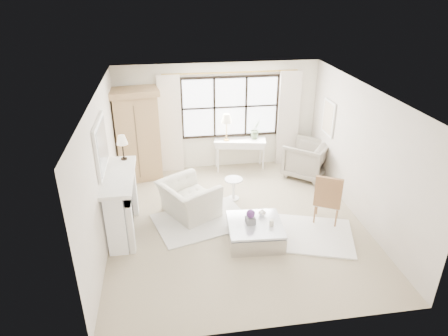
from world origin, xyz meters
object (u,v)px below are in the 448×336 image
at_px(console_table, 240,154).
at_px(coffee_table, 255,232).
at_px(armoire, 137,135).
at_px(club_armchair, 189,199).

bearing_deg(console_table, coffee_table, -84.41).
xyz_separation_m(console_table, coffee_table, (-0.30, -3.17, -0.22)).
bearing_deg(armoire, coffee_table, -62.58).
xyz_separation_m(club_armchair, coffee_table, (1.16, -1.12, -0.18)).
relative_size(armoire, coffee_table, 2.12).
bearing_deg(armoire, console_table, -5.39).
height_order(armoire, console_table, armoire).
bearing_deg(coffee_table, console_table, 88.06).
bearing_deg(armoire, club_armchair, -69.76).
distance_m(armoire, coffee_table, 3.86).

